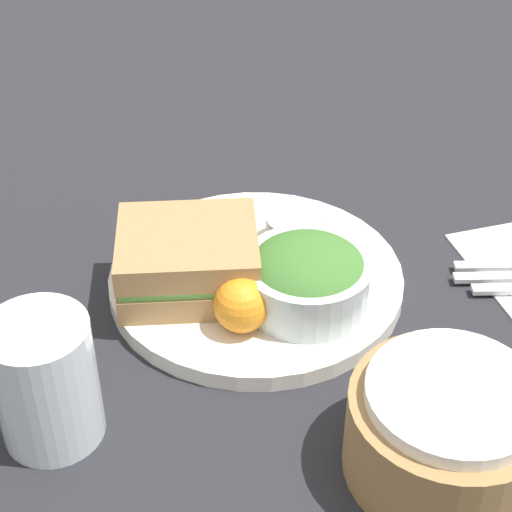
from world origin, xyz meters
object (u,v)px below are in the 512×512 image
at_px(sandwich, 189,262).
at_px(bread_basket, 447,430).
at_px(dressing_cup, 294,230).
at_px(salad_bowl, 307,276).
at_px(plate, 256,279).
at_px(drink_glass, 45,381).

bearing_deg(sandwich, bread_basket, 119.64).
bearing_deg(dressing_cup, sandwich, 18.38).
bearing_deg(salad_bowl, sandwich, -27.09).
relative_size(plate, sandwich, 1.90).
bearing_deg(plate, drink_glass, 32.01).
distance_m(plate, sandwich, 0.08).
xyz_separation_m(plate, dressing_cup, (-0.05, -0.03, 0.02)).
xyz_separation_m(drink_glass, bread_basket, (-0.28, 0.12, -0.01)).
height_order(plate, drink_glass, drink_glass).
bearing_deg(plate, salad_bowl, 121.27).
bearing_deg(drink_glass, sandwich, -138.34).
bearing_deg(dressing_cup, plate, 34.75).
height_order(plate, dressing_cup, dressing_cup).
relative_size(plate, dressing_cup, 4.88).
height_order(dressing_cup, bread_basket, bread_basket).
bearing_deg(dressing_cup, salad_bowl, 78.74).
distance_m(plate, drink_glass, 0.25).
relative_size(plate, salad_bowl, 2.39).
bearing_deg(plate, bread_basket, 106.64).
xyz_separation_m(sandwich, salad_bowl, (-0.10, 0.05, -0.00)).
distance_m(sandwich, salad_bowl, 0.11).
distance_m(plate, bread_basket, 0.26).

